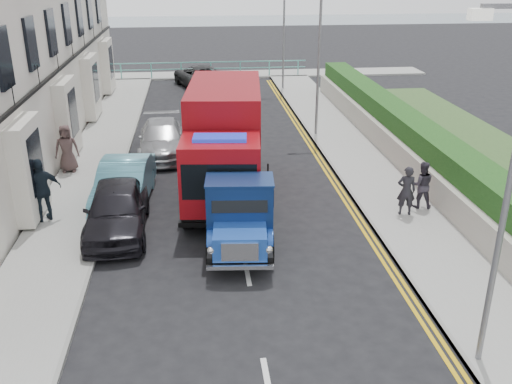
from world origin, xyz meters
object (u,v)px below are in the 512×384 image
(red_lorry, at_px, (224,139))
(pedestrian_east_near, at_px, (406,191))
(lamp_near, at_px, (504,179))
(lamp_mid, at_px, (316,47))
(lamp_far, at_px, (282,23))
(bedford_lorry, at_px, (240,218))
(parked_car_front, at_px, (117,209))

(red_lorry, relative_size, pedestrian_east_near, 4.50)
(lamp_near, xyz_separation_m, lamp_mid, (0.00, 16.00, 0.00))
(red_lorry, bearing_deg, lamp_mid, 60.90)
(red_lorry, bearing_deg, pedestrian_east_near, -20.57)
(lamp_far, distance_m, bedford_lorry, 21.30)
(lamp_far, height_order, parked_car_front, lamp_far)
(lamp_near, relative_size, pedestrian_east_near, 4.41)
(lamp_near, height_order, lamp_mid, same)
(red_lorry, relative_size, parked_car_front, 1.64)
(lamp_mid, xyz_separation_m, lamp_far, (0.00, 10.00, 0.00))
(lamp_near, xyz_separation_m, parked_car_front, (-7.78, 6.90, -3.25))
(lamp_near, height_order, bedford_lorry, lamp_near)
(lamp_far, bearing_deg, parked_car_front, -112.15)
(lamp_mid, distance_m, lamp_far, 10.00)
(red_lorry, distance_m, parked_car_front, 4.49)
(lamp_far, bearing_deg, lamp_mid, -90.00)
(lamp_mid, distance_m, bedford_lorry, 11.85)
(lamp_near, distance_m, pedestrian_east_near, 7.66)
(pedestrian_east_near, bearing_deg, lamp_mid, -73.77)
(lamp_near, distance_m, bedford_lorry, 7.47)
(lamp_far, relative_size, bedford_lorry, 1.50)
(red_lorry, distance_m, pedestrian_east_near, 6.19)
(bedford_lorry, xyz_separation_m, pedestrian_east_near, (5.31, 1.58, -0.07))
(lamp_mid, height_order, pedestrian_east_near, lamp_mid)
(lamp_far, bearing_deg, red_lorry, -105.08)
(lamp_mid, xyz_separation_m, pedestrian_east_near, (1.06, -9.07, -3.08))
(lamp_near, relative_size, parked_car_front, 1.60)
(lamp_near, height_order, parked_car_front, lamp_near)
(lamp_far, relative_size, pedestrian_east_near, 4.41)
(lamp_far, relative_size, parked_car_front, 1.60)
(bedford_lorry, bearing_deg, lamp_far, 83.13)
(lamp_far, bearing_deg, bedford_lorry, -101.63)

